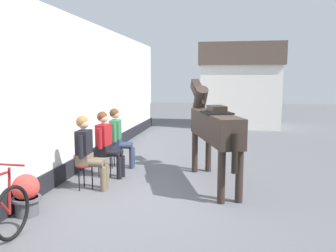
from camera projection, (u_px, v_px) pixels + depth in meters
ground_plane at (194, 156)px, 9.14m from camera, size 40.00×40.00×0.00m
pub_facade_wall at (80, 101)px, 7.88m from camera, size 0.34×14.00×3.40m
distant_cottage at (240, 85)px, 14.53m from camera, size 3.40×2.60×3.50m
seated_visitor_near at (87, 149)px, 6.27m from camera, size 0.61×0.49×1.39m
seated_visitor_middle at (107, 141)px, 7.08m from camera, size 0.61×0.49×1.39m
seated_visitor_far at (118, 135)px, 7.83m from camera, size 0.61×0.49×1.39m
saddled_horse_center at (213, 126)px, 6.59m from camera, size 1.20×2.89×2.06m
flower_planter_near at (26, 194)px, 5.12m from camera, size 0.43×0.43×0.64m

